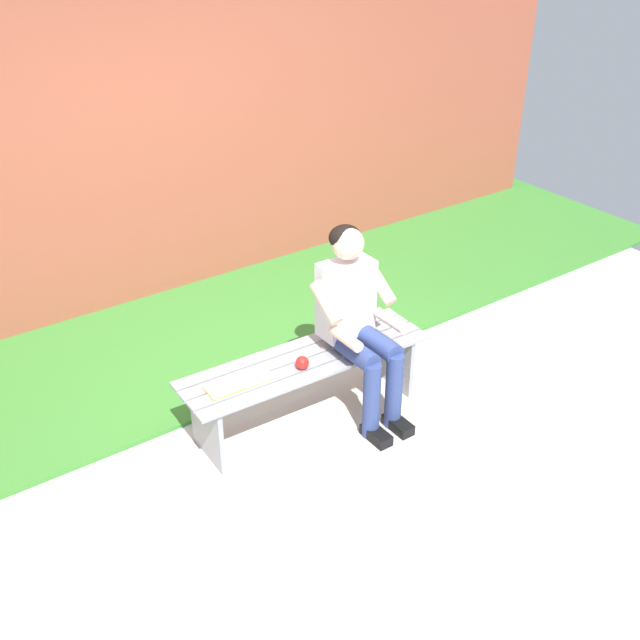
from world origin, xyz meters
TOP-DOWN VIEW (x-y plane):
  - ground_plane at (0.98, 1.00)m, footprint 10.00×7.00m
  - grass_strip at (0.00, -1.49)m, footprint 9.00×2.23m
  - brick_wall at (0.50, -2.22)m, footprint 9.50×0.24m
  - bench_near at (0.00, 0.00)m, footprint 1.67×0.51m
  - person_seated at (-0.32, 0.10)m, footprint 0.50×0.69m
  - apple at (0.09, 0.08)m, footprint 0.08×0.08m
  - book_open at (0.48, -0.01)m, footprint 0.42×0.17m

SIDE VIEW (x-z plane):
  - ground_plane at x=0.98m, z-range -0.04..0.00m
  - grass_strip at x=0.00m, z-range 0.00..0.03m
  - bench_near at x=0.00m, z-range 0.12..0.58m
  - book_open at x=0.48m, z-range 0.46..0.49m
  - apple at x=0.09m, z-range 0.47..0.55m
  - person_seated at x=-0.32m, z-range 0.07..1.34m
  - brick_wall at x=0.50m, z-range 0.00..3.02m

